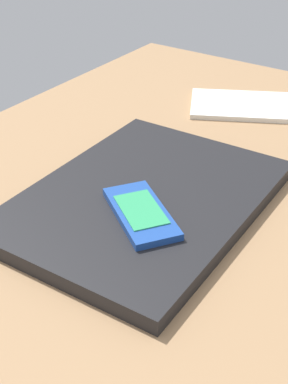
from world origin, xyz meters
The scene contains 4 objects.
desk_surface centered at (0.00, 0.00, 1.50)cm, with size 120.00×80.00×3.00cm, color #9E7751.
laptop_closed centered at (-6.60, -5.57, 3.93)cm, with size 33.40×24.55×1.86cm, color black.
cell_phone_on_laptop centered at (-2.46, -3.16, 5.31)cm, with size 10.90×12.35×0.98cm.
notepad centered at (-40.39, -7.02, 3.40)cm, with size 11.05×20.13×0.80cm, color white.
Camera 1 is at (38.74, 25.26, 39.68)cm, focal length 51.84 mm.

